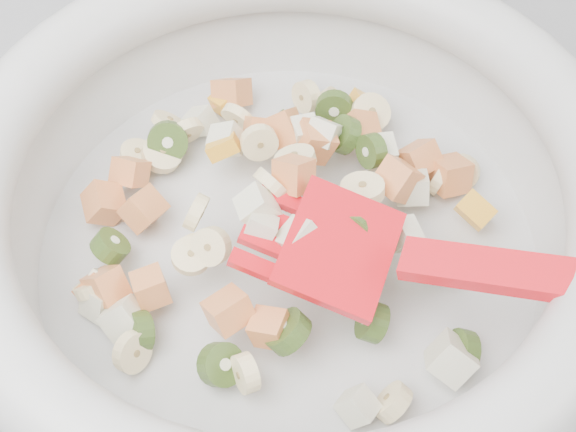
{
  "coord_description": "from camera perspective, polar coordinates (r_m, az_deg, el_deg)",
  "views": [
    {
      "loc": [
        -0.08,
        1.12,
        1.35
      ],
      "look_at": [
        -0.11,
        1.41,
        0.95
      ],
      "focal_mm": 50.0,
      "sensor_mm": 36.0,
      "label": 1
    }
  ],
  "objects": [
    {
      "name": "mixing_bowl",
      "position": [
        0.48,
        0.05,
        0.94
      ],
      "size": [
        0.5,
        0.41,
        0.13
      ],
      "color": "beige",
      "rests_on": "counter"
    }
  ]
}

